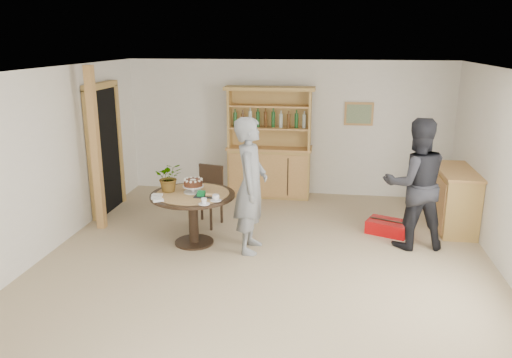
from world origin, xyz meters
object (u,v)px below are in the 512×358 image
object	(u,v)px
dining_table	(193,204)
adult_person	(415,184)
hutch	(269,160)
dining_chair	(208,191)
red_suitcase	(388,227)
sideboard	(454,199)
teen_boy	(251,186)

from	to	relation	value
dining_table	adult_person	distance (m)	3.13
hutch	dining_table	distance (m)	2.57
dining_chair	red_suitcase	distance (m)	2.84
dining_chair	adult_person	size ratio (longest dim) A/B	0.51
dining_table	dining_chair	size ratio (longest dim) A/B	1.27
sideboard	red_suitcase	world-z (taller)	sideboard
adult_person	red_suitcase	world-z (taller)	adult_person
adult_person	hutch	bearing A→B (deg)	-52.58
hutch	dining_chair	world-z (taller)	hutch
sideboard	dining_table	world-z (taller)	sideboard
sideboard	red_suitcase	distance (m)	1.15
hutch	dining_table	bearing A→B (deg)	-108.21
red_suitcase	dining_chair	bearing A→B (deg)	-158.16
hutch	dining_chair	bearing A→B (deg)	-115.89
dining_table	red_suitcase	bearing A→B (deg)	15.85
hutch	dining_table	world-z (taller)	hutch
red_suitcase	teen_boy	bearing A→B (deg)	-133.10
dining_chair	teen_boy	xyz separation A→B (m)	(0.83, -0.93, 0.40)
dining_table	adult_person	xyz separation A→B (m)	(3.09, 0.36, 0.32)
sideboard	adult_person	distance (m)	1.21
sideboard	dining_table	size ratio (longest dim) A/B	1.05
dining_table	teen_boy	size ratio (longest dim) A/B	0.64
adult_person	dining_chair	bearing A→B (deg)	-19.00
hutch	dining_table	size ratio (longest dim) A/B	1.70
hutch	adult_person	distance (m)	3.10
dining_table	adult_person	size ratio (longest dim) A/B	0.65
teen_boy	red_suitcase	world-z (taller)	teen_boy
red_suitcase	dining_table	bearing A→B (deg)	-141.80
hutch	dining_table	xyz separation A→B (m)	(-0.80, -2.44, -0.08)
sideboard	adult_person	world-z (taller)	adult_person
hutch	sideboard	size ratio (longest dim) A/B	1.62
dining_chair	teen_boy	size ratio (longest dim) A/B	0.50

